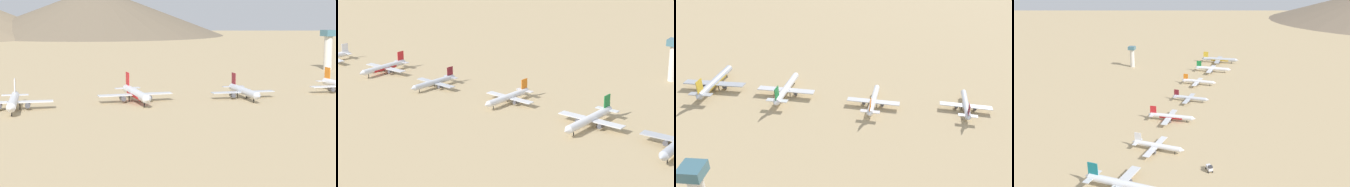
% 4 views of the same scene
% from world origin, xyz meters
% --- Properties ---
extents(parked_jet_5, '(31.48, 25.69, 9.08)m').
position_xyz_m(parked_jet_5, '(4.24, 42.67, 3.06)').
color(parked_jet_5, silver).
rests_on(parked_jet_5, ground).
extents(parked_jet_6, '(33.50, 27.32, 9.66)m').
position_xyz_m(parked_jet_6, '(4.47, 89.34, 3.25)').
color(parked_jet_6, white).
rests_on(parked_jet_6, ground).
extents(parked_jet_7, '(39.12, 31.85, 11.28)m').
position_xyz_m(parked_jet_7, '(12.53, 136.99, 3.80)').
color(parked_jet_7, white).
rests_on(parked_jet_7, ground).
extents(parked_jet_8, '(43.48, 35.29, 12.54)m').
position_xyz_m(parked_jet_8, '(16.56, 179.10, 4.17)').
color(parked_jet_8, '#B2B7C1').
rests_on(parked_jet_8, ground).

